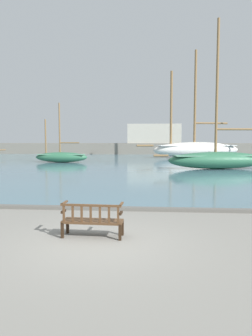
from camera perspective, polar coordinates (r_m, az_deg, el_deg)
ground_plane at (r=8.38m, az=-4.93°, el=-13.01°), size 160.00×160.00×0.00m
harbor_water at (r=51.93m, az=3.19°, el=2.28°), size 100.00×80.00×0.08m
quay_edge_kerb at (r=12.05m, az=-1.85°, el=-7.08°), size 40.00×0.30×0.12m
park_bench at (r=8.80m, az=-5.87°, el=-8.95°), size 1.62×0.60×0.92m
sailboat_far_starboard at (r=35.82m, az=-11.22°, el=1.98°), size 5.66×1.67×6.31m
sailboat_centre_channel at (r=44.62m, az=12.09°, el=3.35°), size 14.01×5.94×14.02m
sailboat_nearest_port at (r=28.51m, az=15.69°, el=1.57°), size 9.71×3.48×12.25m
far_breakwater at (r=53.92m, az=3.93°, el=3.85°), size 57.43×2.40×6.57m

